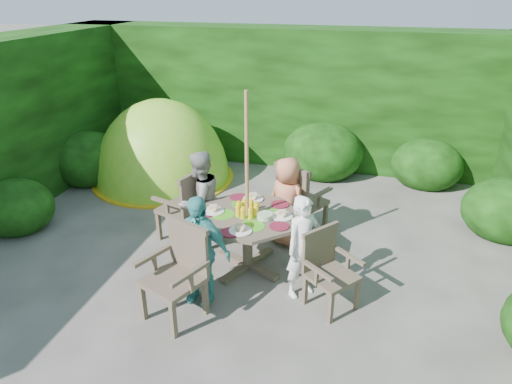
% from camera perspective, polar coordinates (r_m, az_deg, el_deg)
% --- Properties ---
extents(ground, '(60.00, 60.00, 0.00)m').
position_cam_1_polar(ground, '(5.73, -2.33, -9.53)').
color(ground, '#4A4742').
rests_on(ground, ground).
extents(hedge_enclosure, '(9.00, 9.00, 2.50)m').
position_cam_1_polar(hedge_enclosure, '(6.33, 1.03, 6.59)').
color(hedge_enclosure, black).
rests_on(hedge_enclosure, ground).
extents(patio_table, '(1.68, 1.68, 0.88)m').
position_cam_1_polar(patio_table, '(5.42, -1.05, -3.91)').
color(patio_table, '#44382C').
rests_on(patio_table, ground).
extents(parasol_pole, '(0.06, 0.06, 2.20)m').
position_cam_1_polar(parasol_pole, '(5.21, -1.13, 0.72)').
color(parasol_pole, olive).
rests_on(parasol_pole, ground).
extents(garden_chair_right, '(0.66, 0.67, 0.84)m').
position_cam_1_polar(garden_chair_right, '(4.98, 8.94, -9.39)').
color(garden_chair_right, '#44382C').
rests_on(garden_chair_right, ground).
extents(garden_chair_left, '(0.66, 0.70, 0.97)m').
position_cam_1_polar(garden_chair_left, '(6.17, -8.77, -1.57)').
color(garden_chair_left, '#44382C').
rests_on(garden_chair_left, ground).
extents(garden_chair_back, '(0.78, 0.75, 1.01)m').
position_cam_1_polar(garden_chair_back, '(6.24, 5.38, -0.84)').
color(garden_chair_back, '#44382C').
rests_on(garden_chair_back, ground).
extents(garden_chair_front, '(0.74, 0.70, 0.98)m').
position_cam_1_polar(garden_chair_front, '(4.83, -9.68, -9.67)').
color(garden_chair_front, '#44382C').
rests_on(garden_chair_front, ground).
extents(child_right, '(0.51, 0.52, 1.20)m').
position_cam_1_polar(child_right, '(5.02, 5.93, -6.89)').
color(child_right, white).
rests_on(child_right, ground).
extents(child_left, '(0.73, 0.80, 1.33)m').
position_cam_1_polar(child_left, '(5.90, -7.01, -1.13)').
color(child_left, gray).
rests_on(child_left, ground).
extents(child_back, '(0.70, 0.63, 1.21)m').
position_cam_1_polar(child_back, '(6.00, 3.88, -1.20)').
color(child_back, '#D77B58').
rests_on(child_back, ground).
extents(child_front, '(0.78, 0.42, 1.26)m').
position_cam_1_polar(child_front, '(4.92, -7.19, -7.21)').
color(child_front, teal).
rests_on(child_front, ground).
extents(dome_tent, '(2.58, 2.58, 2.86)m').
position_cam_1_polar(dome_tent, '(8.40, -11.44, 1.67)').
color(dome_tent, '#77CB27').
rests_on(dome_tent, ground).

